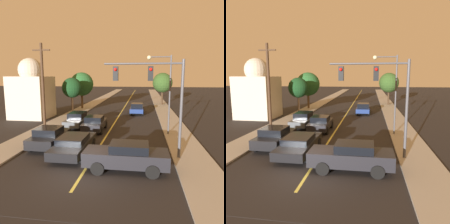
# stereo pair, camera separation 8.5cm
# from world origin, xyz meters

# --- Properties ---
(ground_plane) EXTENTS (200.00, 200.00, 0.00)m
(ground_plane) POSITION_xyz_m (0.00, 0.00, 0.00)
(ground_plane) COLOR black
(road_surface) EXTENTS (10.29, 80.00, 0.01)m
(road_surface) POSITION_xyz_m (0.00, 36.00, 0.01)
(road_surface) COLOR black
(road_surface) RESTS_ON ground
(sidewalk_left) EXTENTS (2.50, 80.00, 0.12)m
(sidewalk_left) POSITION_xyz_m (-6.39, 36.00, 0.06)
(sidewalk_left) COLOR #9E998E
(sidewalk_left) RESTS_ON ground
(sidewalk_right) EXTENTS (2.50, 80.00, 0.12)m
(sidewalk_right) POSITION_xyz_m (6.39, 36.00, 0.06)
(sidewalk_right) COLOR #9E998E
(sidewalk_right) RESTS_ON ground
(car_near_lane_front) EXTENTS (2.12, 5.11, 1.29)m
(car_near_lane_front) POSITION_xyz_m (-1.44, 3.02, 0.69)
(car_near_lane_front) COLOR black
(car_near_lane_front) RESTS_ON ground
(car_near_lane_second) EXTENTS (1.94, 4.09, 1.47)m
(car_near_lane_second) POSITION_xyz_m (-1.44, 9.44, 0.76)
(car_near_lane_second) COLOR black
(car_near_lane_second) RESTS_ON ground
(car_outer_lane_front) EXTENTS (2.09, 4.06, 1.52)m
(car_outer_lane_front) POSITION_xyz_m (-3.70, 4.15, 0.78)
(car_outer_lane_front) COLOR black
(car_outer_lane_front) RESTS_ON ground
(car_outer_lane_second) EXTENTS (1.86, 5.06, 1.50)m
(car_outer_lane_second) POSITION_xyz_m (-3.70, 11.28, 0.76)
(car_outer_lane_second) COLOR #474C51
(car_outer_lane_second) RESTS_ON ground
(car_far_oncoming) EXTENTS (1.93, 4.37, 1.46)m
(car_far_oncoming) POSITION_xyz_m (2.31, 20.04, 0.76)
(car_far_oncoming) COLOR navy
(car_far_oncoming) RESTS_ON ground
(car_crossing_right) EXTENTS (4.71, 1.84, 1.61)m
(car_crossing_right) POSITION_xyz_m (2.33, 0.79, 0.85)
(car_crossing_right) COLOR black
(car_crossing_right) RESTS_ON ground
(traffic_signal_mast) EXTENTS (4.93, 0.42, 6.18)m
(traffic_signal_mast) POSITION_xyz_m (3.97, 3.00, 4.54)
(traffic_signal_mast) COLOR #47474C
(traffic_signal_mast) RESTS_ON ground
(streetlamp_right) EXTENTS (2.13, 0.36, 6.96)m
(streetlamp_right) POSITION_xyz_m (4.98, 8.87, 4.63)
(streetlamp_right) COLOR #47474C
(streetlamp_right) RESTS_ON ground
(utility_pole_left) EXTENTS (1.60, 0.24, 8.01)m
(utility_pole_left) POSITION_xyz_m (-5.74, 7.68, 4.29)
(utility_pole_left) COLOR #422D1E
(utility_pole_left) RESTS_ON ground
(tree_left_near) EXTENTS (3.74, 3.74, 5.77)m
(tree_left_near) POSITION_xyz_m (-6.68, 23.38, 4.00)
(tree_left_near) COLOR #4C3823
(tree_left_near) RESTS_ON ground
(tree_left_far) EXTENTS (2.82, 2.82, 4.97)m
(tree_left_far) POSITION_xyz_m (-6.79, 18.81, 3.66)
(tree_left_far) COLOR #4C3823
(tree_left_far) RESTS_ON ground
(tree_right_near) EXTENTS (3.55, 3.55, 5.77)m
(tree_right_near) POSITION_xyz_m (6.56, 29.92, 4.09)
(tree_right_near) COLOR #3D2B1C
(tree_right_near) RESTS_ON ground
(domed_building_left) EXTENTS (4.52, 4.52, 7.53)m
(domed_building_left) POSITION_xyz_m (-10.90, 15.14, 3.29)
(domed_building_left) COLOR #BCB29E
(domed_building_left) RESTS_ON ground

